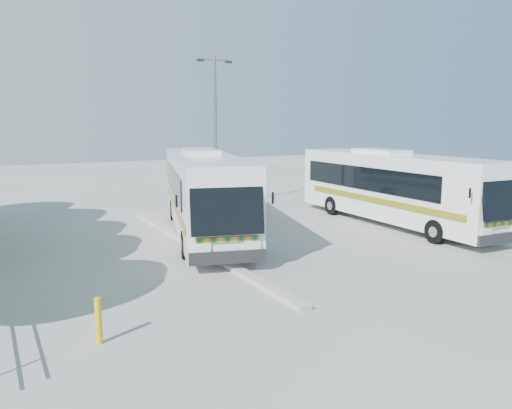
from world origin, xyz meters
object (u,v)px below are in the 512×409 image
coach_adjacent (393,186)px  lamppost (215,126)px  coach_main (204,191)px  bollard (99,321)px

coach_adjacent → lamppost: 10.98m
coach_main → bollard: coach_main is taller
coach_main → bollard: size_ratio=12.03×
coach_adjacent → lamppost: size_ratio=1.44×
lamppost → bollard: (-10.18, -15.99, -4.33)m
coach_adjacent → bollard: bearing=-153.7°
bollard → coach_adjacent: bearing=24.0°
coach_adjacent → lamppost: (-5.63, 8.95, 2.97)m
coach_adjacent → lamppost: bearing=124.5°
coach_main → coach_adjacent: coach_main is taller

